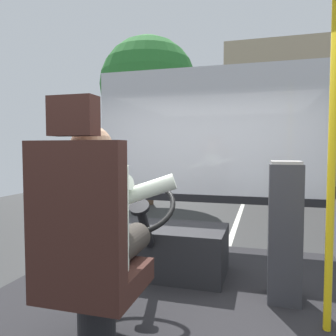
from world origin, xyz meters
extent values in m
cube|color=#2D2D2D|center=(0.00, 8.80, -0.03)|extent=(18.00, 44.00, 0.05)
cube|color=silver|center=(0.00, 8.80, 0.00)|extent=(0.12, 39.60, 0.00)
cube|color=black|center=(0.00, 0.00, 0.77)|extent=(2.60, 3.20, 0.06)
cylinder|color=black|center=(-0.22, -0.46, 0.96)|extent=(0.20, 0.20, 0.32)
cube|color=#381E19|center=(-0.22, -0.46, 1.17)|extent=(0.48, 0.48, 0.12)
cube|color=#381E19|center=(-0.22, -0.65, 1.56)|extent=(0.48, 0.10, 0.66)
cube|color=#381E19|center=(-0.22, -0.65, 2.00)|extent=(0.22, 0.10, 0.18)
cylinder|color=#332D28|center=(-0.13, -0.33, 1.32)|extent=(0.17, 0.45, 0.17)
cylinder|color=#332D28|center=(-0.32, -0.33, 1.32)|extent=(0.17, 0.45, 0.17)
cylinder|color=silver|center=(-0.22, -0.49, 1.50)|extent=(0.37, 0.37, 0.54)
cube|color=#70934C|center=(-0.22, -0.30, 1.57)|extent=(0.06, 0.01, 0.33)
sphere|color=#A37A5B|center=(-0.22, -0.49, 1.87)|extent=(0.21, 0.21, 0.21)
cylinder|color=silver|center=(-0.11, -0.25, 1.59)|extent=(0.53, 0.22, 0.25)
cylinder|color=silver|center=(-0.34, -0.25, 1.59)|extent=(0.53, 0.22, 0.25)
cube|color=black|center=(-0.22, 0.68, 1.00)|extent=(1.10, 0.56, 0.40)
cylinder|color=black|center=(-0.22, 0.29, 1.28)|extent=(0.07, 0.28, 0.37)
torus|color=black|center=(-0.22, 0.18, 1.44)|extent=(0.51, 0.44, 0.32)
cylinder|color=black|center=(-0.22, 0.18, 1.44)|extent=(0.14, 0.13, 0.11)
cylinder|color=gold|center=(0.98, 0.08, 1.82)|extent=(0.04, 0.04, 2.04)
cube|color=#333338|center=(0.76, 0.43, 1.27)|extent=(0.22, 0.26, 0.95)
cube|color=#9E9993|center=(0.76, 0.43, 1.76)|extent=(0.20, 0.24, 0.02)
cube|color=silver|center=(0.00, 1.62, 2.05)|extent=(2.50, 0.01, 1.40)
cube|color=black|center=(0.00, 1.62, 1.31)|extent=(2.50, 0.08, 0.08)
cylinder|color=#4C3828|center=(-3.02, 8.35, 1.44)|extent=(0.31, 0.31, 2.88)
sphere|color=#2A742D|center=(-3.02, 8.35, 3.90)|extent=(3.14, 3.14, 3.14)
cube|color=tan|center=(4.30, 17.83, 3.71)|extent=(11.47, 4.33, 7.41)
camera|label=1|loc=(0.60, -1.98, 1.86)|focal=35.37mm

